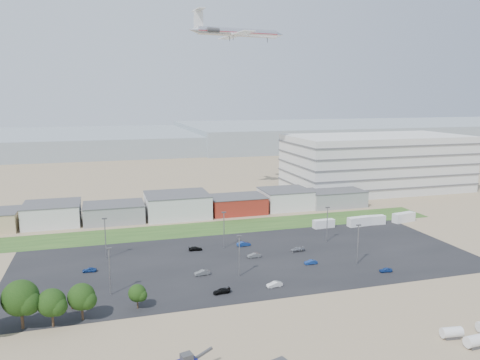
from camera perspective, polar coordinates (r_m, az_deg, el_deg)
name	(u,v)px	position (r m, az deg, el deg)	size (l,w,h in m)	color
ground	(255,292)	(105.85, 1.86, -13.45)	(700.00, 700.00, 0.00)	#917D5C
parking_lot	(249,260)	(124.98, 1.14, -9.67)	(120.00, 50.00, 0.01)	black
grass_strip	(205,229)	(153.24, -4.29, -5.94)	(160.00, 16.00, 0.02)	#294C1C
hills_backdrop	(186,140)	(414.87, -6.62, 4.81)	(700.00, 200.00, 9.00)	gray
building_row	(146,207)	(168.05, -11.38, -3.27)	(170.00, 20.00, 8.00)	silver
parking_garage	(376,162)	(224.61, 16.22, 2.08)	(80.00, 40.00, 25.00)	silver
storage_tank_nw	(452,332)	(94.95, 24.39, -16.55)	(3.72, 1.86, 2.23)	silver
storage_tank_sw	(476,341)	(93.67, 26.83, -17.07)	(3.99, 2.00, 2.39)	silver
box_trailer_a	(324,224)	(156.12, 10.16, -5.26)	(7.21, 2.25, 2.70)	silver
box_trailer_b	(359,221)	(160.71, 14.31, -4.92)	(8.03, 2.51, 3.01)	silver
box_trailer_c	(374,220)	(163.95, 15.98, -4.71)	(7.84, 2.45, 2.94)	silver
box_trailer_d	(404,217)	(170.20, 19.33, -4.32)	(8.42, 2.63, 3.16)	silver
tree_left	(21,302)	(97.17, -25.17, -13.27)	(7.07, 7.07, 10.61)	black
tree_mid	(52,306)	(96.17, -21.97, -14.01)	(5.58, 5.58, 8.36)	black
tree_right	(82,300)	(96.88, -18.75, -13.64)	(5.54, 5.54, 8.30)	black
tree_near	(137,295)	(99.29, -12.42, -13.53)	(3.84, 3.84, 5.76)	black
lightpole_front_l	(110,271)	(106.20, -15.59, -10.68)	(1.24, 0.52, 10.55)	slate
lightpole_front_m	(239,256)	(112.39, -0.09, -9.26)	(1.18, 0.49, 10.06)	slate
lightpole_front_r	(358,244)	(124.07, 14.16, -7.61)	(1.22, 0.51, 10.38)	slate
lightpole_back_l	(105,238)	(129.19, -16.08, -6.85)	(1.29, 0.54, 10.99)	slate
lightpole_back_m	(224,230)	(132.65, -1.96, -6.11)	(1.24, 0.51, 10.50)	slate
lightpole_back_r	(327,224)	(140.71, 10.57, -5.34)	(1.23, 0.51, 10.48)	slate
airliner	(238,32)	(201.43, -0.26, 17.56)	(42.37, 28.89, 12.52)	silver
parked_car_1	(311,262)	(122.86, 8.62, -9.87)	(1.17, 3.37, 1.11)	navy
parked_car_2	(386,270)	(121.82, 17.34, -10.42)	(1.28, 3.17, 1.08)	navy
parked_car_3	(222,291)	(104.80, -2.25, -13.37)	(1.56, 3.85, 1.12)	black
parked_car_4	(202,273)	(114.91, -4.63, -11.18)	(1.34, 3.84, 1.27)	#595B5E
parked_car_5	(89,270)	(122.17, -17.88, -10.37)	(1.34, 3.34, 1.14)	navy
parked_car_6	(195,249)	(132.38, -5.46, -8.32)	(1.56, 3.83, 1.11)	black
parked_car_7	(254,255)	(126.32, 1.71, -9.17)	(1.27, 3.63, 1.20)	#595B5E
parked_car_10	(83,303)	(103.90, -18.62, -14.07)	(1.84, 4.54, 1.32)	maroon
parked_car_11	(244,244)	(135.47, 0.44, -7.79)	(1.39, 3.98, 1.31)	navy
parked_car_12	(297,249)	(132.01, 6.98, -8.39)	(1.64, 4.03, 1.17)	#A5A5AA
parked_car_13	(274,284)	(108.22, 4.22, -12.58)	(1.29, 3.69, 1.22)	silver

